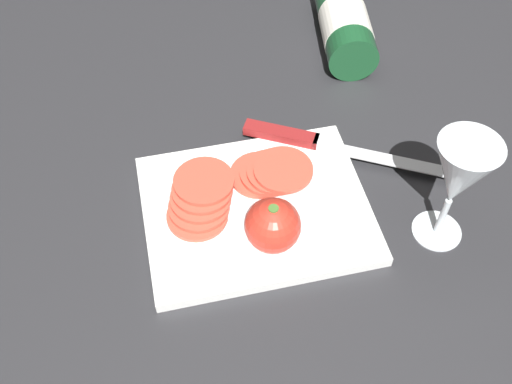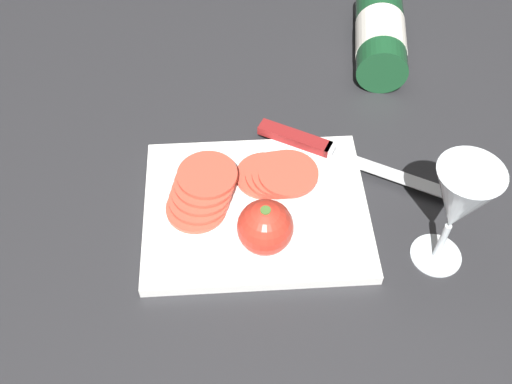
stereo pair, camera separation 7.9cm
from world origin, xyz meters
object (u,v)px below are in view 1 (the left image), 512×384
whole_tomato (273,225)px  tomato_slice_stack_far (201,198)px  wine_bottle (344,20)px  wine_glass (459,177)px  knife (302,139)px  tomato_slice_stack_near (273,172)px

whole_tomato → tomato_slice_stack_far: bearing=135.7°
wine_bottle → wine_glass: bearing=-90.1°
knife → tomato_slice_stack_near: tomato_slice_stack_near is taller
whole_tomato → knife: size_ratio=0.26×
wine_glass → tomato_slice_stack_near: wine_glass is taller
whole_tomato → tomato_slice_stack_far: 0.11m
wine_glass → tomato_slice_stack_near: (-0.20, 0.13, -0.09)m
whole_tomato → tomato_slice_stack_far: whole_tomato is taller
tomato_slice_stack_far → wine_glass: bearing=-18.4°
wine_glass → tomato_slice_stack_near: bearing=147.2°
wine_glass → knife: (-0.14, 0.18, -0.09)m
knife → wine_glass: bearing=-24.0°
knife → tomato_slice_stack_near: (-0.06, -0.06, 0.01)m
wine_glass → whole_tomato: size_ratio=2.34×
whole_tomato → tomato_slice_stack_near: bearing=76.2°
tomato_slice_stack_near → tomato_slice_stack_far: 0.11m
tomato_slice_stack_near → tomato_slice_stack_far: size_ratio=0.92×
knife → tomato_slice_stack_far: size_ratio=2.37×
tomato_slice_stack_near → whole_tomato: bearing=-103.8°
whole_tomato → wine_glass: bearing=-5.8°
knife → tomato_slice_stack_far: 0.18m
wine_glass → tomato_slice_stack_near: size_ratio=1.56×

